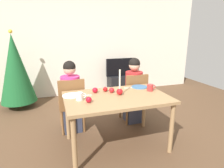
{
  "coord_description": "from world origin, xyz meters",
  "views": [
    {
      "loc": [
        -0.82,
        -2.29,
        1.58
      ],
      "look_at": [
        0.0,
        0.2,
        0.87
      ],
      "focal_mm": 30.19,
      "sensor_mm": 36.0,
      "label": 1
    }
  ],
  "objects": [
    {
      "name": "plate_left",
      "position": [
        -0.58,
        0.2,
        0.76
      ],
      "size": [
        0.25,
        0.25,
        0.01
      ],
      "primitive_type": "cylinder",
      "color": "white",
      "rests_on": "dining_table"
    },
    {
      "name": "tv_stand",
      "position": [
        0.93,
        2.3,
        0.24
      ],
      "size": [
        0.64,
        0.4,
        0.48
      ],
      "primitive_type": "cube",
      "color": "black",
      "rests_on": "ground"
    },
    {
      "name": "mug_left",
      "position": [
        -0.5,
        -0.0,
        0.8
      ],
      "size": [
        0.13,
        0.09,
        0.1
      ],
      "color": "white",
      "rests_on": "dining_table"
    },
    {
      "name": "christmas_tree",
      "position": [
        -1.53,
        2.02,
        0.86
      ],
      "size": [
        0.73,
        0.73,
        1.65
      ],
      "color": "brown",
      "rests_on": "ground"
    },
    {
      "name": "dining_table",
      "position": [
        0.0,
        0.0,
        0.67
      ],
      "size": [
        1.4,
        0.9,
        0.75
      ],
      "color": "#99754C",
      "rests_on": "ground"
    },
    {
      "name": "person_left_child",
      "position": [
        -0.55,
        0.64,
        0.57
      ],
      "size": [
        0.3,
        0.3,
        1.17
      ],
      "color": "#33384C",
      "rests_on": "ground"
    },
    {
      "name": "chair_right",
      "position": [
        0.55,
        0.61,
        0.51
      ],
      "size": [
        0.4,
        0.4,
        0.9
      ],
      "color": "brown",
      "rests_on": "ground"
    },
    {
      "name": "fork_right",
      "position": [
        0.32,
        0.31,
        0.75
      ],
      "size": [
        0.18,
        0.02,
        0.01
      ],
      "primitive_type": "cube",
      "rotation": [
        0.0,
        0.0,
        -0.05
      ],
      "color": "silver",
      "rests_on": "dining_table"
    },
    {
      "name": "ground_plane",
      "position": [
        0.0,
        0.0,
        0.0
      ],
      "size": [
        7.68,
        7.68,
        0.0
      ],
      "primitive_type": "plane",
      "color": "brown"
    },
    {
      "name": "back_wall",
      "position": [
        0.0,
        2.6,
        1.3
      ],
      "size": [
        6.4,
        0.1,
        2.6
      ],
      "primitive_type": "cube",
      "color": "beige",
      "rests_on": "ground"
    },
    {
      "name": "tv",
      "position": [
        0.93,
        2.3,
        0.71
      ],
      "size": [
        0.79,
        0.05,
        0.46
      ],
      "color": "black",
      "rests_on": "tv_stand"
    },
    {
      "name": "candle_centerpiece",
      "position": [
        0.06,
        0.04,
        0.82
      ],
      "size": [
        0.09,
        0.09,
        0.36
      ],
      "color": "red",
      "rests_on": "dining_table"
    },
    {
      "name": "person_right_child",
      "position": [
        0.55,
        0.64,
        0.57
      ],
      "size": [
        0.3,
        0.3,
        1.17
      ],
      "color": "#33384C",
      "rests_on": "ground"
    },
    {
      "name": "apple_near_candle",
      "position": [
        -0.41,
        -0.12,
        0.79
      ],
      "size": [
        0.07,
        0.07,
        0.07
      ],
      "primitive_type": "sphere",
      "color": "red",
      "rests_on": "dining_table"
    },
    {
      "name": "mug_right",
      "position": [
        0.56,
        0.08,
        0.8
      ],
      "size": [
        0.14,
        0.09,
        0.1
      ],
      "color": "#B72D2D",
      "rests_on": "dining_table"
    },
    {
      "name": "chair_left",
      "position": [
        -0.55,
        0.61,
        0.51
      ],
      "size": [
        0.4,
        0.4,
        0.9
      ],
      "color": "brown",
      "rests_on": "ground"
    },
    {
      "name": "apple_by_left_plate",
      "position": [
        -0.09,
        0.25,
        0.79
      ],
      "size": [
        0.07,
        0.07,
        0.07
      ],
      "primitive_type": "sphere",
      "color": "#B51415",
      "rests_on": "dining_table"
    },
    {
      "name": "fork_left",
      "position": [
        -0.4,
        0.16,
        0.75
      ],
      "size": [
        0.18,
        0.05,
        0.01
      ],
      "primitive_type": "cube",
      "rotation": [
        0.0,
        0.0,
        -0.18
      ],
      "color": "silver",
      "rests_on": "dining_table"
    },
    {
      "name": "apple_far_edge",
      "position": [
        -0.24,
        0.23,
        0.79
      ],
      "size": [
        0.08,
        0.08,
        0.08
      ],
      "primitive_type": "sphere",
      "color": "red",
      "rests_on": "dining_table"
    },
    {
      "name": "plate_right",
      "position": [
        0.49,
        0.3,
        0.76
      ],
      "size": [
        0.25,
        0.25,
        0.01
      ],
      "primitive_type": "cylinder",
      "color": "teal",
      "rests_on": "dining_table"
    },
    {
      "name": "apple_by_right_mug",
      "position": [
        -0.02,
        0.17,
        0.79
      ],
      "size": [
        0.08,
        0.08,
        0.08
      ],
      "primitive_type": "sphere",
      "color": "red",
      "rests_on": "dining_table"
    }
  ]
}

